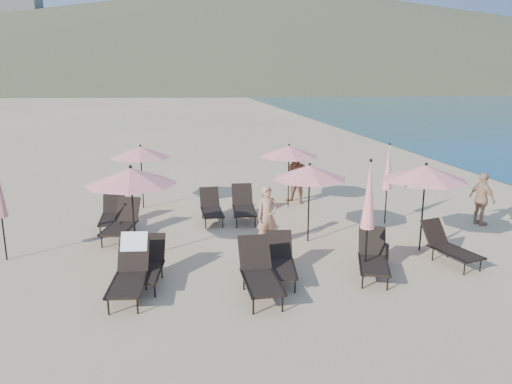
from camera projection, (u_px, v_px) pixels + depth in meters
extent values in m
plane|color=#D6BA8C|center=(317.00, 278.00, 10.79)|extent=(800.00, 800.00, 0.00)
cone|color=brown|center=(270.00, 31.00, 301.37)|extent=(690.00, 690.00, 55.00)
cone|color=brown|center=(441.00, 54.00, 354.62)|extent=(280.00, 280.00, 32.00)
cube|color=beige|center=(16.00, 26.00, 227.76)|extent=(22.00, 18.00, 48.00)
cube|color=beige|center=(93.00, 45.00, 295.34)|extent=(18.00, 16.00, 38.00)
cube|color=black|center=(127.00, 285.00, 9.57)|extent=(0.75, 1.28, 0.05)
cube|color=black|center=(134.00, 255.00, 10.30)|extent=(0.67, 0.52, 0.63)
cylinder|color=black|center=(108.00, 306.00, 9.11)|extent=(0.04, 0.04, 0.34)
cylinder|color=black|center=(120.00, 283.00, 10.12)|extent=(0.04, 0.04, 0.34)
cylinder|color=black|center=(137.00, 305.00, 9.14)|extent=(0.04, 0.04, 0.34)
cylinder|color=black|center=(146.00, 282.00, 10.16)|extent=(0.04, 0.04, 0.34)
cube|color=black|center=(112.00, 284.00, 9.60)|extent=(0.18, 1.37, 0.04)
cube|color=black|center=(144.00, 283.00, 9.64)|extent=(0.18, 1.37, 0.04)
cube|color=white|center=(134.00, 242.00, 10.38)|extent=(0.57, 0.34, 0.38)
cube|color=black|center=(146.00, 273.00, 10.22)|extent=(0.72, 1.18, 0.05)
cube|color=black|center=(152.00, 248.00, 10.88)|extent=(0.63, 0.50, 0.57)
cylinder|color=black|center=(130.00, 290.00, 9.80)|extent=(0.03, 0.03, 0.31)
cylinder|color=black|center=(139.00, 271.00, 10.73)|extent=(0.03, 0.03, 0.31)
cylinder|color=black|center=(155.00, 290.00, 9.82)|extent=(0.03, 0.03, 0.31)
cylinder|color=black|center=(162.00, 271.00, 10.74)|extent=(0.03, 0.03, 0.31)
cube|color=black|center=(133.00, 272.00, 10.25)|extent=(0.21, 1.24, 0.04)
cube|color=black|center=(160.00, 271.00, 10.27)|extent=(0.21, 1.24, 0.04)
cube|color=black|center=(262.00, 283.00, 9.63)|extent=(0.67, 1.27, 0.05)
cube|color=black|center=(254.00, 252.00, 10.37)|extent=(0.66, 0.49, 0.65)
cylinder|color=black|center=(253.00, 305.00, 9.12)|extent=(0.04, 0.04, 0.36)
cylinder|color=black|center=(244.00, 281.00, 10.16)|extent=(0.04, 0.04, 0.36)
cylinder|color=black|center=(282.00, 303.00, 9.22)|extent=(0.04, 0.04, 0.36)
cylinder|color=black|center=(270.00, 279.00, 10.26)|extent=(0.04, 0.04, 0.36)
cube|color=black|center=(246.00, 283.00, 9.62)|extent=(0.06, 1.42, 0.04)
cube|color=black|center=(278.00, 280.00, 9.73)|extent=(0.06, 1.42, 0.04)
cube|color=black|center=(281.00, 269.00, 10.42)|extent=(0.73, 1.19, 0.05)
cube|color=black|center=(279.00, 244.00, 11.08)|extent=(0.63, 0.50, 0.57)
cylinder|color=black|center=(271.00, 286.00, 10.00)|extent=(0.03, 0.03, 0.32)
cylinder|color=black|center=(269.00, 268.00, 10.93)|extent=(0.03, 0.03, 0.32)
cylinder|color=black|center=(295.00, 286.00, 10.02)|extent=(0.03, 0.03, 0.32)
cylinder|color=black|center=(291.00, 267.00, 10.94)|extent=(0.03, 0.03, 0.32)
cube|color=black|center=(268.00, 268.00, 10.46)|extent=(0.22, 1.24, 0.04)
cube|color=black|center=(294.00, 268.00, 10.47)|extent=(0.22, 1.24, 0.04)
cube|color=black|center=(374.00, 265.00, 10.59)|extent=(0.94, 1.28, 0.05)
cube|color=black|center=(372.00, 241.00, 11.26)|extent=(0.70, 0.61, 0.59)
cylinder|color=black|center=(363.00, 281.00, 10.21)|extent=(0.03, 0.03, 0.33)
cylinder|color=black|center=(360.00, 263.00, 11.16)|extent=(0.03, 0.03, 0.33)
cylinder|color=black|center=(388.00, 283.00, 10.13)|extent=(0.03, 0.03, 0.33)
cylinder|color=black|center=(383.00, 265.00, 11.08)|extent=(0.03, 0.03, 0.33)
cube|color=black|center=(360.00, 263.00, 10.68)|extent=(0.46, 1.24, 0.04)
cube|color=black|center=(388.00, 265.00, 10.59)|extent=(0.46, 1.24, 0.04)
cube|color=black|center=(457.00, 253.00, 11.35)|extent=(0.83, 1.22, 0.05)
cube|color=black|center=(434.00, 232.00, 11.95)|extent=(0.66, 0.55, 0.57)
cylinder|color=black|center=(464.00, 268.00, 10.88)|extent=(0.03, 0.03, 0.31)
cylinder|color=black|center=(433.00, 254.00, 11.73)|extent=(0.03, 0.03, 0.31)
cylinder|color=black|center=(480.00, 265.00, 11.08)|extent=(0.03, 0.03, 0.31)
cylinder|color=black|center=(448.00, 251.00, 11.92)|extent=(0.03, 0.03, 0.31)
cube|color=black|center=(446.00, 253.00, 11.28)|extent=(0.35, 1.22, 0.04)
cube|color=black|center=(465.00, 250.00, 11.50)|extent=(0.35, 1.22, 0.04)
cube|color=black|center=(112.00, 219.00, 13.80)|extent=(0.62, 1.19, 0.05)
cube|color=black|center=(114.00, 202.00, 14.50)|extent=(0.62, 0.45, 0.62)
cylinder|color=black|center=(100.00, 232.00, 13.32)|extent=(0.04, 0.04, 0.34)
cylinder|color=black|center=(105.00, 221.00, 14.30)|extent=(0.04, 0.04, 0.34)
cylinder|color=black|center=(120.00, 231.00, 13.41)|extent=(0.04, 0.04, 0.34)
cylinder|color=black|center=(123.00, 220.00, 14.39)|extent=(0.04, 0.04, 0.34)
cube|color=black|center=(101.00, 219.00, 13.80)|extent=(0.04, 1.34, 0.04)
cube|color=black|center=(123.00, 218.00, 13.90)|extent=(0.04, 1.34, 0.04)
cube|color=black|center=(118.00, 229.00, 12.98)|extent=(0.91, 1.33, 0.05)
cube|color=black|center=(128.00, 209.00, 13.70)|extent=(0.72, 0.60, 0.62)
cylinder|color=black|center=(102.00, 241.00, 12.56)|extent=(0.04, 0.04, 0.34)
cylinder|color=black|center=(116.00, 229.00, 13.56)|extent=(0.04, 0.04, 0.34)
cylinder|color=black|center=(122.00, 242.00, 12.52)|extent=(0.04, 0.04, 0.34)
cylinder|color=black|center=(135.00, 229.00, 13.52)|extent=(0.04, 0.04, 0.34)
cube|color=black|center=(108.00, 227.00, 13.05)|extent=(0.38, 1.33, 0.04)
cube|color=black|center=(130.00, 228.00, 13.00)|extent=(0.38, 1.33, 0.04)
cube|color=black|center=(212.00, 213.00, 14.55)|extent=(0.60, 1.13, 0.05)
cube|color=black|center=(209.00, 197.00, 15.20)|extent=(0.59, 0.44, 0.58)
cylinder|color=black|center=(206.00, 223.00, 14.10)|extent=(0.03, 0.03, 0.32)
cylinder|color=black|center=(203.00, 214.00, 15.01)|extent=(0.03, 0.03, 0.32)
cylinder|color=black|center=(223.00, 222.00, 14.19)|extent=(0.03, 0.03, 0.32)
cylinder|color=black|center=(219.00, 213.00, 15.10)|extent=(0.03, 0.03, 0.32)
cube|color=black|center=(203.00, 212.00, 14.54)|extent=(0.06, 1.26, 0.04)
cube|color=black|center=(222.00, 211.00, 14.64)|extent=(0.06, 1.26, 0.04)
cube|color=black|center=(244.00, 211.00, 14.62)|extent=(0.70, 1.25, 0.05)
cube|color=black|center=(242.00, 194.00, 15.34)|extent=(0.66, 0.50, 0.63)
cylinder|color=black|center=(237.00, 222.00, 14.15)|extent=(0.04, 0.04, 0.34)
cylinder|color=black|center=(234.00, 212.00, 15.15)|extent=(0.04, 0.04, 0.34)
cylinder|color=black|center=(255.00, 222.00, 14.20)|extent=(0.04, 0.04, 0.34)
cylinder|color=black|center=(251.00, 212.00, 15.21)|extent=(0.04, 0.04, 0.34)
cube|color=black|center=(234.00, 210.00, 14.63)|extent=(0.13, 1.36, 0.04)
cube|color=black|center=(254.00, 210.00, 14.70)|extent=(0.13, 1.36, 0.04)
cylinder|color=black|center=(133.00, 216.00, 11.63)|extent=(0.04, 0.04, 2.11)
cone|color=pink|center=(131.00, 176.00, 11.41)|extent=(2.11, 2.11, 0.38)
sphere|color=black|center=(130.00, 167.00, 11.35)|extent=(0.08, 0.08, 0.08)
cylinder|color=black|center=(309.00, 206.00, 12.86)|extent=(0.04, 0.04, 1.94)
cone|color=pink|center=(310.00, 172.00, 12.65)|extent=(1.94, 1.94, 0.35)
sphere|color=black|center=(310.00, 164.00, 12.60)|extent=(0.07, 0.07, 0.07)
cylinder|color=black|center=(423.00, 210.00, 12.19)|extent=(0.04, 0.04, 2.07)
cone|color=pink|center=(426.00, 173.00, 11.97)|extent=(2.07, 2.07, 0.37)
sphere|color=black|center=(426.00, 164.00, 11.92)|extent=(0.08, 0.08, 0.08)
cylinder|color=black|center=(142.00, 179.00, 16.04)|extent=(0.04, 0.04, 1.93)
cone|color=pink|center=(141.00, 152.00, 15.84)|extent=(1.93, 1.93, 0.35)
sphere|color=black|center=(140.00, 146.00, 15.79)|extent=(0.07, 0.07, 0.07)
cylinder|color=black|center=(288.00, 178.00, 16.20)|extent=(0.04, 0.04, 1.93)
cone|color=pink|center=(289.00, 151.00, 16.00)|extent=(1.93, 1.93, 0.35)
sphere|color=black|center=(289.00, 145.00, 15.95)|extent=(0.07, 0.07, 0.07)
cylinder|color=black|center=(366.00, 253.00, 10.69)|extent=(0.04, 0.04, 1.12)
cone|color=pink|center=(369.00, 195.00, 10.39)|extent=(0.30, 0.30, 1.42)
sphere|color=black|center=(371.00, 160.00, 10.21)|extent=(0.07, 0.07, 0.07)
cylinder|color=black|center=(386.00, 206.00, 14.52)|extent=(0.04, 0.04, 1.02)
cone|color=pink|center=(388.00, 167.00, 14.24)|extent=(0.28, 0.28, 1.30)
sphere|color=black|center=(390.00, 144.00, 14.08)|extent=(0.06, 0.06, 0.06)
cylinder|color=black|center=(4.00, 238.00, 11.68)|extent=(0.04, 0.04, 1.06)
cylinder|color=black|center=(259.00, 259.00, 11.27)|extent=(0.40, 0.40, 0.41)
cylinder|color=black|center=(379.00, 254.00, 11.53)|extent=(0.43, 0.43, 0.47)
imported|color=tan|center=(267.00, 216.00, 12.57)|extent=(0.64, 0.49, 1.56)
imported|color=#AA7558|center=(297.00, 177.00, 16.64)|extent=(1.07, 1.09, 1.77)
imported|color=tan|center=(482.00, 199.00, 14.30)|extent=(0.55, 0.96, 1.54)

